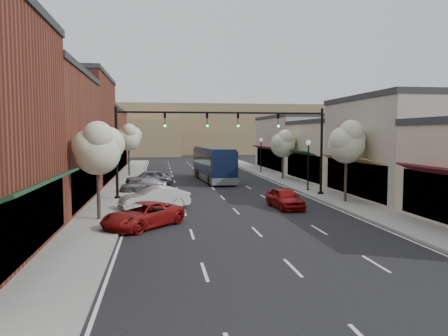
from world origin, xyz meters
name	(u,v)px	position (x,y,z in m)	size (l,w,h in m)	color
ground	(242,217)	(0.00, 0.00, 0.00)	(160.00, 160.00, 0.00)	black
sidewalk_left	(123,184)	(-8.40, 18.50, 0.07)	(2.80, 73.00, 0.15)	gray
sidewalk_right	(287,181)	(8.40, 18.50, 0.07)	(2.80, 73.00, 0.15)	gray
curb_left	(138,183)	(-7.00, 18.50, 0.07)	(0.25, 73.00, 0.17)	gray
curb_right	(274,181)	(7.00, 18.50, 0.07)	(0.25, 73.00, 0.17)	gray
bldg_left_midnear	(19,139)	(-14.23, 6.00, 4.66)	(10.14, 14.10, 9.40)	brown
bldg_left_midfar	(63,130)	(-14.24, 20.00, 5.40)	(10.14, 14.10, 10.90)	brown
bldg_left_far	(89,140)	(-14.22, 36.00, 4.16)	(10.14, 18.10, 8.40)	brown
bldg_right_midnear	(402,148)	(13.72, 6.00, 3.91)	(9.14, 12.10, 7.90)	#A9A191
bldg_right_midfar	(338,151)	(13.70, 18.00, 3.17)	(9.14, 12.10, 6.40)	beige
bldg_right_far	(297,143)	(13.71, 32.00, 3.66)	(9.14, 16.10, 7.40)	#A9A191
hill_far	(177,130)	(0.00, 90.00, 6.00)	(120.00, 30.00, 12.00)	#7A6647
hill_near	(69,138)	(-25.00, 78.00, 4.00)	(50.00, 20.00, 8.00)	#7A6647
signal_mast_right	(293,138)	(5.62, 8.00, 4.62)	(8.22, 0.46, 7.00)	black
signal_mast_left	(149,139)	(-5.62, 8.00, 4.62)	(8.22, 0.46, 7.00)	black
tree_right_near	(347,141)	(8.35, 3.94, 4.45)	(2.85, 2.65, 5.95)	#47382B
tree_right_far	(283,143)	(8.35, 19.94, 3.99)	(2.85, 2.65, 5.43)	#47382B
tree_left_near	(98,147)	(-8.25, -0.06, 4.22)	(2.85, 2.65, 5.69)	#47382B
tree_left_far	(129,137)	(-8.25, 25.94, 4.60)	(2.85, 2.65, 6.13)	#47382B
lamp_post_near	(308,157)	(7.80, 10.50, 3.01)	(0.44, 0.44, 4.44)	black
lamp_post_far	(261,150)	(7.80, 28.00, 3.01)	(0.44, 0.44, 4.44)	black
coach_bus	(213,164)	(0.80, 20.27, 1.84)	(3.32, 11.69, 3.53)	black
red_hatchback	(285,198)	(3.44, 2.67, 0.70)	(1.65, 4.10, 1.40)	maroon
parked_car_a	(143,215)	(-5.76, -2.08, 0.67)	(2.23, 4.84, 1.35)	maroon
parked_car_b	(155,198)	(-5.20, 3.54, 0.75)	(1.59, 4.55, 1.50)	silver
parked_car_c	(144,185)	(-6.20, 12.18, 0.60)	(1.67, 4.11, 1.19)	gray
parked_car_d	(149,178)	(-5.87, 16.93, 0.75)	(1.78, 4.43, 1.51)	slate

